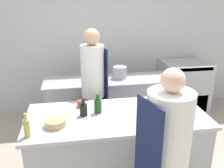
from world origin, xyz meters
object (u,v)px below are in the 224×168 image
object	(u,v)px
bottle_vinegar	(83,109)
bottle_wine	(27,128)
cup	(81,104)
oven_range	(183,87)
chef_at_stove	(93,90)
stockpot	(120,72)
bottle_olive_oil	(98,105)
bowl_prep_small	(179,96)
chef_at_prep_near	(166,160)
bowl_mixing_large	(55,123)

from	to	relation	value
bottle_vinegar	bottle_wine	bearing A→B (deg)	-147.26
cup	oven_range	bearing A→B (deg)	35.27
chef_at_stove	bottle_vinegar	bearing A→B (deg)	-24.62
oven_range	stockpot	bearing A→B (deg)	-162.89
oven_range	bottle_olive_oil	distance (m)	2.51
bottle_olive_oil	bowl_prep_small	world-z (taller)	bottle_olive_oil
cup	bottle_olive_oil	bearing A→B (deg)	-44.42
bottle_vinegar	bowl_prep_small	xyz separation A→B (m)	(1.26, 0.26, -0.03)
bottle_wine	bowl_prep_small	world-z (taller)	bottle_wine
chef_at_prep_near	bottle_wine	distance (m)	1.33
bottle_wine	bowl_mixing_large	bearing A→B (deg)	33.42
chef_at_prep_near	bottle_vinegar	bearing A→B (deg)	22.24
oven_range	bottle_vinegar	world-z (taller)	bottle_vinegar
oven_range	bottle_wine	xyz separation A→B (m)	(-2.57, -2.04, 0.50)
cup	bottle_wine	bearing A→B (deg)	-132.06
bowl_prep_small	stockpot	world-z (taller)	stockpot
bowl_mixing_large	chef_at_stove	bearing A→B (deg)	62.68
chef_at_stove	stockpot	size ratio (longest dim) A/B	7.93
bowl_prep_small	chef_at_stove	bearing A→B (deg)	155.67
chef_at_prep_near	bowl_prep_small	world-z (taller)	chef_at_prep_near
chef_at_stove	cup	xyz separation A→B (m)	(-0.21, -0.52, 0.03)
cup	stockpot	bearing A→B (deg)	56.11
oven_range	bowl_prep_small	size ratio (longest dim) A/B	4.94
oven_range	bowl_mixing_large	xyz separation A→B (m)	(-2.32, -1.87, 0.44)
bowl_mixing_large	oven_range	bearing A→B (deg)	38.87
bottle_vinegar	cup	xyz separation A→B (m)	(-0.02, 0.24, -0.03)
chef_at_prep_near	stockpot	bearing A→B (deg)	-15.81
bowl_prep_small	stockpot	bearing A→B (deg)	121.02
chef_at_prep_near	bottle_vinegar	size ratio (longest dim) A/B	8.71
bottle_olive_oil	stockpot	size ratio (longest dim) A/B	1.02
bottle_olive_oil	bottle_vinegar	size ratio (longest dim) A/B	1.19
bottle_olive_oil	cup	xyz separation A→B (m)	(-0.19, 0.19, -0.05)
chef_at_prep_near	chef_at_stove	bearing A→B (deg)	0.98
oven_range	bottle_olive_oil	bearing A→B (deg)	-138.52
bottle_vinegar	bottle_wine	world-z (taller)	bottle_wine
stockpot	bowl_prep_small	bearing A→B (deg)	-58.98
chef_at_stove	bowl_mixing_large	xyz separation A→B (m)	(-0.49, -0.94, 0.03)
bottle_vinegar	bowl_prep_small	size ratio (longest dim) A/B	0.96
bottle_wine	cup	distance (m)	0.81
bottle_olive_oil	bowl_mixing_large	world-z (taller)	bottle_olive_oil
stockpot	oven_range	bearing A→B (deg)	17.11
chef_at_prep_near	bottle_vinegar	distance (m)	1.09
oven_range	bowl_prep_small	world-z (taller)	oven_range
bottle_vinegar	cup	distance (m)	0.24
bottle_vinegar	cup	size ratio (longest dim) A/B	2.22
chef_at_stove	bottle_olive_oil	xyz separation A→B (m)	(-0.01, -0.70, 0.08)
bottle_vinegar	bottle_olive_oil	bearing A→B (deg)	15.44
bottle_vinegar	stockpot	xyz separation A→B (m)	(0.66, 1.26, 0.02)
chef_at_prep_near	chef_at_stove	distance (m)	1.67
chef_at_stove	bottle_vinegar	world-z (taller)	chef_at_stove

